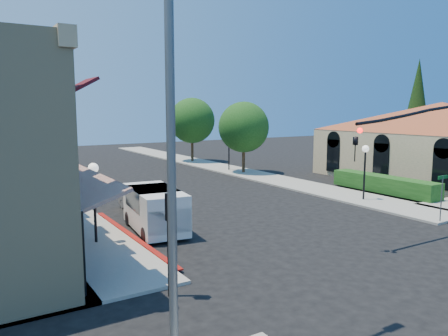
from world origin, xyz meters
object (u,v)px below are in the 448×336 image
conifer_far (417,104)px  parked_car_d (48,167)px  signal_mast_arm (439,147)px  lamppost_left_near (94,182)px  street_name_sign (442,191)px  parked_car_c (81,177)px  white_van (155,207)px  parked_car_a (146,206)px  parked_car_b (136,202)px  lamppost_right_near (365,158)px  street_tree_b (192,121)px  street_tree_a (244,127)px  lamppost_left_far (39,154)px  cobra_streetlight (186,136)px  lamppost_right_far (229,142)px  secondary_signal (170,225)px

conifer_far → parked_car_d: (-34.20, 14.00, -5.84)m
signal_mast_arm → lamppost_left_near: size_ratio=2.24×
street_name_sign → parked_car_c: bearing=121.2°
white_van → parked_car_a: (0.69, 2.93, -0.59)m
parked_car_b → conifer_far: bearing=9.4°
parked_car_d → lamppost_left_near: bearing=-87.8°
lamppost_right_near → parked_car_a: size_ratio=1.01×
street_tree_b → street_name_sign: bearing=-92.5°
street_tree_a → parked_car_a: 17.59m
lamppost_left_far → lamppost_right_near: same height
lamppost_right_near → parked_car_b: (-13.30, 5.00, -2.20)m
cobra_streetlight → lamppost_left_near: 10.34m
lamppost_left_far → lamppost_right_far: 17.12m
white_van → parked_car_c: size_ratio=1.06×
conifer_far → white_van: (-33.51, -9.47, -5.17)m
lamppost_left_near → lamppost_right_far: 23.35m
parked_car_b → parked_car_c: (-0.52, 10.41, 0.13)m
lamppost_left_near → lamppost_left_far: same height
signal_mast_arm → lamppost_right_near: 7.15m
street_tree_b → lamppost_right_near: (-0.30, -24.00, -1.81)m
street_tree_b → cobra_streetlight: (-17.95, -34.00, 0.72)m
parked_car_b → parked_car_c: size_ratio=0.71×
street_tree_b → parked_car_b: street_tree_b is taller
white_van → parked_car_a: white_van is taller
conifer_far → parked_car_d: 37.41m
cobra_streetlight → lamppost_right_near: size_ratio=2.61×
parked_car_c → parked_car_d: bearing=89.0°
street_name_sign → white_van: bearing=154.0°
cobra_streetlight → parked_car_b: size_ratio=2.86×
lamppost_left_near → lamppost_right_near: (17.00, 0.00, 0.00)m
street_tree_a → parked_car_d: 18.40m
street_tree_b → signal_mast_arm: size_ratio=0.88×
signal_mast_arm → parked_car_d: size_ratio=2.13×
street_tree_a → parked_car_b: 16.71m
cobra_streetlight → white_van: cobra_streetlight is taller
cobra_streetlight → parked_car_a: size_ratio=2.63×
secondary_signal → lamppost_left_far: (-0.50, 20.59, 0.42)m
street_name_sign → parked_car_a: size_ratio=0.71×
cobra_streetlight → lamppost_left_far: cobra_streetlight is taller
street_name_sign → parked_car_b: size_ratio=0.77×
white_van → parked_car_c: 14.89m
street_tree_a → street_name_sign: (-1.30, -19.80, -2.50)m
lamppost_left_far → parked_car_d: size_ratio=0.95×
street_tree_b → lamppost_right_far: bearing=-92.1°
signal_mast_arm → parked_car_d: (-12.06, 30.50, -3.57)m
street_name_sign → lamppost_right_near: (1.00, 5.80, 1.04)m
lamppost_right_near → cobra_streetlight: bearing=-150.5°
lamppost_left_near → lamppost_left_far: (0.00, 14.00, 0.00)m
street_tree_a → secondary_signal: bearing=-129.2°
secondary_signal → parked_car_d: size_ratio=0.88×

